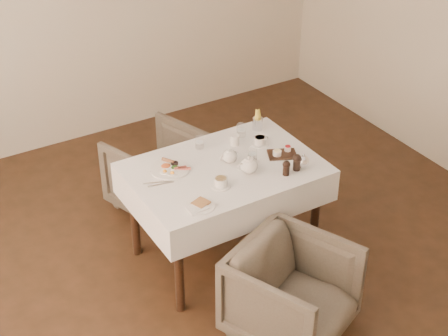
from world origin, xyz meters
TOP-DOWN VIEW (x-y plane):
  - table at (-0.00, 0.33)m, footprint 1.28×0.88m
  - armchair_near at (-0.03, -0.52)m, footprint 0.89×0.90m
  - armchair_far at (-0.11, 1.13)m, footprint 0.86×0.87m
  - breakfast_plate at (-0.33, 0.50)m, footprint 0.26×0.26m
  - side_plate at (-0.37, 0.02)m, footprint 0.19×0.19m
  - teapot_centre at (0.06, 0.36)m, footprint 0.15×0.12m
  - teapot_front at (0.10, 0.19)m, footprint 0.17×0.14m
  - creamer at (0.21, 0.55)m, footprint 0.07×0.07m
  - teacup_near at (-0.14, 0.15)m, footprint 0.13×0.13m
  - teacup_far at (0.37, 0.46)m, footprint 0.13×0.13m
  - glass_left at (-0.02, 0.64)m, footprint 0.07×0.07m
  - glass_mid at (0.21, 0.32)m, footprint 0.08×0.08m
  - glass_right at (0.32, 0.63)m, footprint 0.08×0.08m
  - condiment_board at (0.42, 0.26)m, footprint 0.23×0.20m
  - pepper_mill_left at (0.30, 0.04)m, footprint 0.07×0.07m
  - pepper_mill_right at (0.40, 0.06)m, footprint 0.08×0.08m
  - silver_pot at (0.45, 0.06)m, footprint 0.12×0.10m
  - fries_cup at (0.48, 0.66)m, footprint 0.08×0.08m
  - cutlery_fork at (-0.47, 0.39)m, footprint 0.18×0.08m
  - cutlery_knife at (-0.46, 0.37)m, footprint 0.17×0.05m

SIDE VIEW (x-z plane):
  - armchair_far at x=-0.11m, z-range 0.00..0.63m
  - armchair_near at x=-0.03m, z-range 0.00..0.63m
  - table at x=0.00m, z-range 0.26..1.02m
  - cutlery_knife at x=-0.46m, z-range 0.76..0.76m
  - cutlery_fork at x=-0.47m, z-range 0.76..0.76m
  - side_plate at x=-0.37m, z-range 0.75..0.77m
  - breakfast_plate at x=-0.33m, z-range 0.75..0.78m
  - condiment_board at x=0.42m, z-range 0.75..0.80m
  - teacup_far at x=0.37m, z-range 0.75..0.81m
  - teacup_near at x=-0.14m, z-range 0.75..0.82m
  - creamer at x=0.21m, z-range 0.76..0.83m
  - glass_mid at x=0.21m, z-range 0.76..0.84m
  - glass_left at x=-0.02m, z-range 0.76..0.84m
  - glass_right at x=0.32m, z-range 0.76..0.85m
  - pepper_mill_left at x=0.30m, z-range 0.76..0.86m
  - silver_pot at x=0.45m, z-range 0.76..0.87m
  - teapot_centre at x=0.06m, z-range 0.76..0.87m
  - pepper_mill_right at x=0.40m, z-range 0.76..0.87m
  - teapot_front at x=0.10m, z-range 0.76..0.89m
  - fries_cup at x=0.48m, z-range 0.74..0.91m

